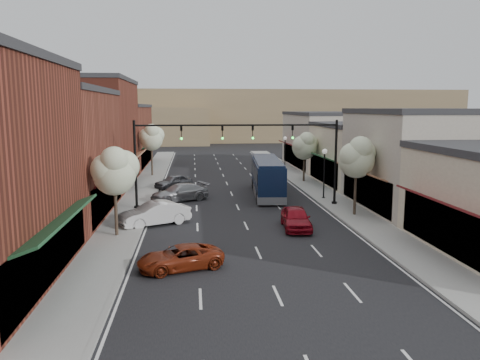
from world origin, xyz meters
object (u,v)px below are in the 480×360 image
object	(u,v)px
coach_bus	(267,176)
red_hatchback	(296,218)
parked_car_a	(180,258)
parked_car_b	(155,214)
tree_left_near	(115,170)
lamp_post_near	(324,165)
parked_car_d	(173,181)
signal_mast_left	(166,151)
tree_right_far	(305,145)
lamp_post_far	(285,148)
tree_right_near	(357,157)
tree_left_far	(152,137)
parked_car_c	(179,192)
signal_mast_right	(307,150)

from	to	relation	value
coach_bus	red_hatchback	world-z (taller)	coach_bus
parked_car_a	parked_car_b	bearing A→B (deg)	173.95
tree_left_near	red_hatchback	world-z (taller)	tree_left_near
lamp_post_near	parked_car_d	distance (m)	15.31
signal_mast_left	tree_right_far	bearing A→B (deg)	40.54
lamp_post_far	tree_right_near	bearing A→B (deg)	-88.70
tree_left_near	parked_car_d	bearing A→B (deg)	81.20
parked_car_b	tree_left_near	bearing A→B (deg)	-61.77
tree_right_near	tree_left_near	bearing A→B (deg)	-166.45
lamp_post_far	coach_bus	distance (m)	15.64
tree_left_far	lamp_post_near	world-z (taller)	tree_left_far
parked_car_c	tree_right_near	bearing A→B (deg)	33.70
coach_bus	parked_car_a	size ratio (longest dim) A/B	2.58
tree_right_far	parked_car_c	xyz separation A→B (m)	(-13.08, -8.85, -3.25)
parked_car_a	parked_car_c	world-z (taller)	parked_car_c
tree_right_near	parked_car_a	size ratio (longest dim) A/B	1.40
tree_right_far	tree_left_near	xyz separation A→B (m)	(-16.60, -20.00, 0.23)
tree_right_near	red_hatchback	bearing A→B (deg)	-149.19
coach_bus	parked_car_a	distance (m)	20.73
parked_car_b	tree_right_far	bearing A→B (deg)	113.06
lamp_post_far	parked_car_d	size ratio (longest dim) A/B	1.13
signal_mast_left	tree_left_far	world-z (taller)	signal_mast_left
lamp_post_near	parked_car_b	size ratio (longest dim) A/B	0.92
lamp_post_near	parked_car_c	distance (m)	12.75
tree_right_far	parked_car_c	world-z (taller)	tree_right_far
signal_mast_right	parked_car_b	bearing A→B (deg)	-156.47
lamp_post_near	parked_car_b	distance (m)	16.11
tree_left_near	signal_mast_left	bearing A→B (deg)	71.90
tree_right_far	coach_bus	distance (m)	8.85
parked_car_b	parked_car_d	world-z (taller)	parked_car_b
signal_mast_left	lamp_post_far	world-z (taller)	signal_mast_left
tree_right_far	parked_car_b	size ratio (longest dim) A/B	1.12
tree_right_far	parked_car_c	size ratio (longest dim) A/B	1.06
parked_car_a	signal_mast_right	bearing A→B (deg)	126.98
tree_right_far	tree_left_near	world-z (taller)	tree_left_near
lamp_post_near	lamp_post_far	world-z (taller)	same
parked_car_b	parked_car_d	size ratio (longest dim) A/B	1.23
coach_bus	parked_car_b	size ratio (longest dim) A/B	2.28
red_hatchback	parked_car_a	bearing A→B (deg)	-131.90
tree_left_near	lamp_post_far	size ratio (longest dim) A/B	1.28
lamp_post_far	parked_car_b	world-z (taller)	lamp_post_far
tree_right_far	signal_mast_left	bearing A→B (deg)	-139.46
lamp_post_far	parked_car_b	xyz separation A→B (m)	(-14.00, -25.15, -2.21)
coach_bus	parked_car_b	xyz separation A→B (m)	(-9.40, -10.25, -0.94)
lamp_post_near	coach_bus	size ratio (longest dim) A/B	0.40
signal_mast_left	tree_right_near	distance (m)	14.55
coach_bus	parked_car_c	xyz separation A→B (m)	(-7.93, -2.01, -1.00)
tree_right_near	parked_car_d	size ratio (longest dim) A/B	1.52
signal_mast_right	lamp_post_near	xyz separation A→B (m)	(2.18, 2.50, -1.62)
red_hatchback	coach_bus	bearing A→B (deg)	94.45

